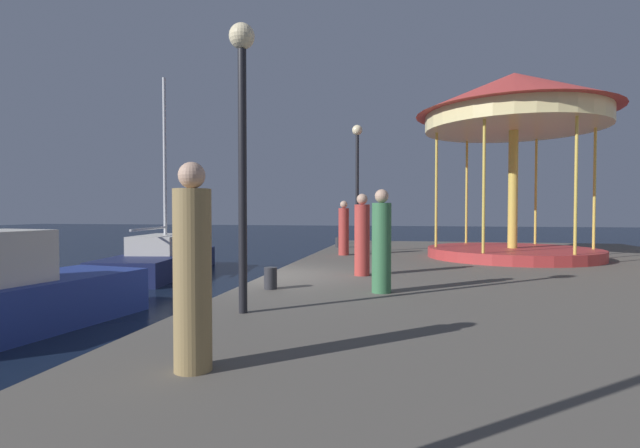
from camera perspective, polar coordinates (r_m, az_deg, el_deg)
ground_plane at (r=10.67m, az=-6.79°, el=-10.51°), size 120.00×120.00×0.00m
quay_dock at (r=10.50m, az=27.35°, el=-8.65°), size 12.25×25.00×0.80m
sailboat_navy at (r=17.40m, az=-18.96°, el=-4.07°), size 3.11×6.55×7.04m
motorboat_blue at (r=10.44m, az=-33.02°, el=-7.13°), size 2.63×4.51×1.89m
carousel at (r=15.61m, az=22.71°, el=11.78°), size 5.85×5.85×5.63m
lamp_post_mid_promenade at (r=6.73m, az=-9.54°, el=13.17°), size 0.36×0.36×4.05m
lamp_post_far_end at (r=16.36m, az=4.59°, el=7.16°), size 0.36×0.36×4.43m
bollard_north at (r=18.22m, az=2.26°, el=-2.28°), size 0.24×0.24×0.40m
bollard_south at (r=8.64m, az=-6.10°, el=-6.63°), size 0.24×0.24×0.40m
person_far_corner at (r=15.10m, az=2.93°, el=-0.70°), size 0.34×0.34×1.77m
person_near_carousel at (r=10.35m, az=5.19°, el=-1.63°), size 0.34×0.34×1.82m
person_by_the_water at (r=8.22m, az=7.56°, el=-2.48°), size 0.34×0.34×1.82m
person_mid_promenade at (r=4.33m, az=-15.40°, el=-5.82°), size 0.34×0.34×1.88m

